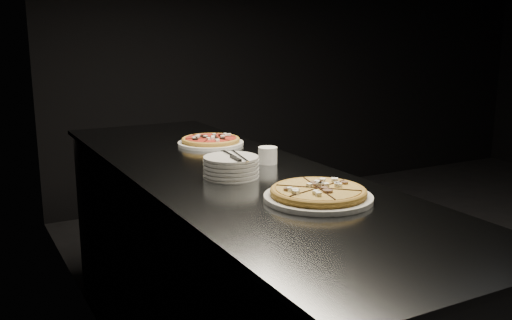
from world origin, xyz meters
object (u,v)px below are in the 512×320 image
cutlery (235,156)px  ramekin (268,155)px  pizza_tomato (211,141)px  plate_stack (231,167)px  counter (229,280)px  pizza_mushroom (318,194)px

cutlery → ramekin: (0.22, 0.14, -0.04)m
ramekin → pizza_tomato: bearing=95.2°
cutlery → ramekin: size_ratio=2.76×
ramekin → plate_stack: bearing=-151.1°
counter → cutlery: size_ratio=11.55×
counter → pizza_tomato: pizza_tomato is taller
pizza_tomato → ramekin: bearing=-84.8°
pizza_tomato → plate_stack: size_ratio=1.55×
pizza_mushroom → ramekin: (0.12, 0.52, 0.01)m
ramekin → cutlery: bearing=-147.3°
counter → pizza_mushroom: 0.70m
pizza_mushroom → cutlery: (-0.10, 0.39, 0.06)m
counter → pizza_tomato: 0.69m
pizza_tomato → cutlery: (-0.17, -0.61, 0.06)m
plate_stack → ramekin: plate_stack is taller
counter → ramekin: (0.19, 0.02, 0.49)m
pizza_mushroom → ramekin: size_ratio=4.96×
plate_stack → cutlery: 0.04m
pizza_mushroom → pizza_tomato: bearing=85.8°
counter → pizza_tomato: bearing=73.4°
counter → pizza_tomato: size_ratio=7.83×
plate_stack → cutlery: cutlery is taller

